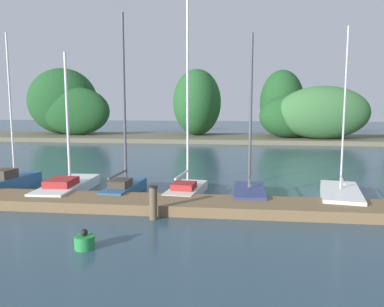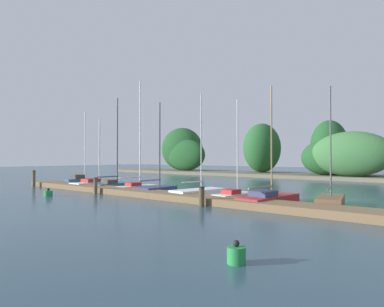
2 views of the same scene
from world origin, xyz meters
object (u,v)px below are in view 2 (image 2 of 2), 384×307
at_px(mooring_piling_1, 95,186).
at_px(channel_buoy_1, 48,193).
at_px(sailboat_2, 116,183).
at_px(sailboat_0, 83,180).
at_px(sailboat_4, 159,188).
at_px(sailboat_6, 236,195).
at_px(mooring_piling_0, 34,179).
at_px(sailboat_7, 270,198).
at_px(channel_buoy_0, 236,255).
at_px(sailboat_5, 200,192).
at_px(mooring_piling_2, 202,196).
at_px(sailboat_3, 138,185).
at_px(sailboat_1, 97,183).
at_px(sailboat_8, 331,200).

relative_size(mooring_piling_1, channel_buoy_1, 2.10).
distance_m(sailboat_2, channel_buoy_1, 5.73).
relative_size(sailboat_0, sailboat_4, 1.06).
bearing_deg(sailboat_6, sailboat_4, 100.44).
distance_m(mooring_piling_0, channel_buoy_1, 7.62).
height_order(sailboat_7, mooring_piling_1, sailboat_7).
distance_m(sailboat_0, sailboat_6, 15.83).
bearing_deg(channel_buoy_0, sailboat_5, 131.01).
bearing_deg(mooring_piling_2, sailboat_3, 158.65).
bearing_deg(sailboat_2, sailboat_3, -83.99).
height_order(sailboat_6, mooring_piling_2, sailboat_6).
distance_m(sailboat_1, sailboat_6, 13.17).
height_order(sailboat_2, channel_buoy_1, sailboat_2).
bearing_deg(sailboat_0, sailboat_2, -85.73).
xyz_separation_m(sailboat_2, mooring_piling_1, (1.85, -3.08, 0.12)).
xyz_separation_m(sailboat_3, sailboat_8, (13.17, 0.44, -0.04)).
height_order(sailboat_1, mooring_piling_0, sailboat_1).
bearing_deg(mooring_piling_2, sailboat_1, 166.63).
relative_size(sailboat_2, sailboat_6, 1.24).
bearing_deg(sailboat_2, mooring_piling_2, -102.90).
xyz_separation_m(sailboat_5, mooring_piling_1, (-6.35, -3.03, 0.26)).
bearing_deg(sailboat_8, sailboat_0, 79.94).
bearing_deg(sailboat_5, mooring_piling_2, -131.34).
bearing_deg(sailboat_8, sailboat_3, 81.46).
bearing_deg(mooring_piling_2, sailboat_7, 50.99).
relative_size(sailboat_1, channel_buoy_1, 11.07).
relative_size(sailboat_6, mooring_piling_2, 5.98).
bearing_deg(mooring_piling_0, sailboat_7, 8.61).
height_order(sailboat_4, sailboat_7, sailboat_7).
height_order(sailboat_2, sailboat_8, sailboat_2).
distance_m(sailboat_0, channel_buoy_0, 23.56).
bearing_deg(sailboat_4, mooring_piling_0, 104.58).
bearing_deg(sailboat_3, sailboat_1, 97.55).
height_order(sailboat_5, channel_buoy_1, sailboat_5).
relative_size(sailboat_7, mooring_piling_0, 4.56).
bearing_deg(sailboat_0, sailboat_8, -80.59).
relative_size(sailboat_4, sailboat_5, 0.97).
bearing_deg(sailboat_6, sailboat_3, 97.84).
height_order(sailboat_4, sailboat_5, sailboat_5).
height_order(sailboat_3, channel_buoy_0, sailboat_3).
distance_m(sailboat_7, mooring_piling_2, 3.61).
distance_m(sailboat_0, sailboat_2, 5.03).
bearing_deg(sailboat_7, mooring_piling_2, 147.46).
height_order(sailboat_7, sailboat_8, sailboat_7).
height_order(sailboat_0, channel_buoy_0, sailboat_0).
relative_size(sailboat_2, mooring_piling_2, 7.43).
relative_size(sailboat_2, sailboat_7, 1.15).
bearing_deg(sailboat_2, channel_buoy_0, -116.77).
bearing_deg(mooring_piling_0, sailboat_5, 12.08).
height_order(sailboat_3, mooring_piling_0, sailboat_3).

